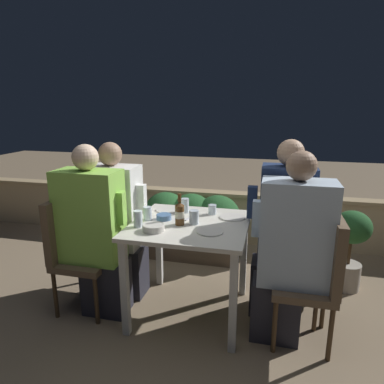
{
  "coord_description": "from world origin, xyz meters",
  "views": [
    {
      "loc": [
        0.57,
        -2.32,
        1.59
      ],
      "look_at": [
        0.0,
        0.06,
        0.96
      ],
      "focal_mm": 32.0,
      "sensor_mm": 36.0,
      "label": 1
    }
  ],
  "objects_px": {
    "person_white_polo": "(117,221)",
    "chair_left_near": "(73,245)",
    "chair_right_far": "(307,252)",
    "chair_right_near": "(320,271)",
    "potted_plant": "(351,242)",
    "person_navy_jumper": "(281,230)",
    "person_blue_shirt": "(290,251)",
    "person_green_blouse": "(95,232)",
    "chair_left_far": "(97,232)",
    "beer_bottle": "(180,213)"
  },
  "relations": [
    {
      "from": "chair_left_near",
      "to": "person_navy_jumper",
      "type": "height_order",
      "value": "person_navy_jumper"
    },
    {
      "from": "person_white_polo",
      "to": "person_blue_shirt",
      "type": "height_order",
      "value": "person_blue_shirt"
    },
    {
      "from": "chair_right_far",
      "to": "person_white_polo",
      "type": "bearing_deg",
      "value": -179.85
    },
    {
      "from": "person_navy_jumper",
      "to": "potted_plant",
      "type": "bearing_deg",
      "value": 40.54
    },
    {
      "from": "person_navy_jumper",
      "to": "potted_plant",
      "type": "height_order",
      "value": "person_navy_jumper"
    },
    {
      "from": "person_blue_shirt",
      "to": "chair_left_far",
      "type": "bearing_deg",
      "value": 169.51
    },
    {
      "from": "chair_left_far",
      "to": "person_white_polo",
      "type": "xyz_separation_m",
      "value": [
        0.19,
        0.0,
        0.12
      ]
    },
    {
      "from": "person_blue_shirt",
      "to": "potted_plant",
      "type": "xyz_separation_m",
      "value": [
        0.55,
        0.81,
        -0.22
      ]
    },
    {
      "from": "chair_left_near",
      "to": "chair_right_far",
      "type": "distance_m",
      "value": 1.78
    },
    {
      "from": "potted_plant",
      "to": "chair_right_near",
      "type": "bearing_deg",
      "value": -113.53
    },
    {
      "from": "chair_left_near",
      "to": "potted_plant",
      "type": "distance_m",
      "value": 2.31
    },
    {
      "from": "person_white_polo",
      "to": "chair_left_near",
      "type": "bearing_deg",
      "value": -129.79
    },
    {
      "from": "person_blue_shirt",
      "to": "beer_bottle",
      "type": "xyz_separation_m",
      "value": [
        -0.78,
        0.08,
        0.17
      ]
    },
    {
      "from": "person_white_polo",
      "to": "beer_bottle",
      "type": "distance_m",
      "value": 0.66
    },
    {
      "from": "person_navy_jumper",
      "to": "potted_plant",
      "type": "relative_size",
      "value": 1.89
    },
    {
      "from": "chair_left_far",
      "to": "chair_right_near",
      "type": "bearing_deg",
      "value": -9.35
    },
    {
      "from": "chair_left_far",
      "to": "chair_left_near",
      "type": "bearing_deg",
      "value": -99.16
    },
    {
      "from": "chair_left_near",
      "to": "person_white_polo",
      "type": "height_order",
      "value": "person_white_polo"
    },
    {
      "from": "chair_left_far",
      "to": "beer_bottle",
      "type": "distance_m",
      "value": 0.87
    },
    {
      "from": "person_white_polo",
      "to": "person_blue_shirt",
      "type": "xyz_separation_m",
      "value": [
        1.38,
        -0.29,
        0.01
      ]
    },
    {
      "from": "chair_left_near",
      "to": "potted_plant",
      "type": "bearing_deg",
      "value": 20.49
    },
    {
      "from": "person_white_polo",
      "to": "beer_bottle",
      "type": "relative_size",
      "value": 5.62
    },
    {
      "from": "chair_right_near",
      "to": "beer_bottle",
      "type": "height_order",
      "value": "beer_bottle"
    },
    {
      "from": "person_green_blouse",
      "to": "person_white_polo",
      "type": "distance_m",
      "value": 0.29
    },
    {
      "from": "potted_plant",
      "to": "person_navy_jumper",
      "type": "bearing_deg",
      "value": -139.46
    },
    {
      "from": "chair_right_near",
      "to": "person_blue_shirt",
      "type": "relative_size",
      "value": 0.69
    },
    {
      "from": "chair_right_near",
      "to": "potted_plant",
      "type": "bearing_deg",
      "value": 66.47
    },
    {
      "from": "chair_left_far",
      "to": "beer_bottle",
      "type": "height_order",
      "value": "beer_bottle"
    },
    {
      "from": "beer_bottle",
      "to": "potted_plant",
      "type": "distance_m",
      "value": 1.56
    },
    {
      "from": "person_green_blouse",
      "to": "chair_right_far",
      "type": "relative_size",
      "value": 1.46
    },
    {
      "from": "person_white_polo",
      "to": "chair_right_far",
      "type": "distance_m",
      "value": 1.52
    },
    {
      "from": "chair_right_far",
      "to": "potted_plant",
      "type": "xyz_separation_m",
      "value": [
        0.41,
        0.51,
        -0.09
      ]
    },
    {
      "from": "chair_left_near",
      "to": "chair_right_near",
      "type": "xyz_separation_m",
      "value": [
        1.81,
        -0.0,
        0.0
      ]
    },
    {
      "from": "potted_plant",
      "to": "beer_bottle",
      "type": "bearing_deg",
      "value": -151.23
    },
    {
      "from": "chair_right_far",
      "to": "person_navy_jumper",
      "type": "relative_size",
      "value": 0.67
    },
    {
      "from": "chair_left_far",
      "to": "potted_plant",
      "type": "xyz_separation_m",
      "value": [
        2.12,
        0.52,
        -0.09
      ]
    },
    {
      "from": "chair_right_far",
      "to": "person_blue_shirt",
      "type": "bearing_deg",
      "value": -115.05
    },
    {
      "from": "chair_left_far",
      "to": "chair_right_near",
      "type": "relative_size",
      "value": 1.0
    },
    {
      "from": "person_white_polo",
      "to": "person_navy_jumper",
      "type": "relative_size",
      "value": 0.96
    },
    {
      "from": "person_green_blouse",
      "to": "person_navy_jumper",
      "type": "distance_m",
      "value": 1.4
    },
    {
      "from": "chair_left_near",
      "to": "person_blue_shirt",
      "type": "height_order",
      "value": "person_blue_shirt"
    },
    {
      "from": "chair_right_near",
      "to": "person_blue_shirt",
      "type": "height_order",
      "value": "person_blue_shirt"
    },
    {
      "from": "chair_left_far",
      "to": "beer_bottle",
      "type": "relative_size",
      "value": 3.9
    },
    {
      "from": "person_white_polo",
      "to": "chair_right_far",
      "type": "relative_size",
      "value": 1.44
    },
    {
      "from": "person_green_blouse",
      "to": "chair_left_far",
      "type": "xyz_separation_m",
      "value": [
        -0.15,
        0.29,
        -0.12
      ]
    },
    {
      "from": "person_white_polo",
      "to": "chair_right_near",
      "type": "bearing_deg",
      "value": -10.49
    },
    {
      "from": "chair_left_far",
      "to": "beer_bottle",
      "type": "bearing_deg",
      "value": -14.73
    },
    {
      "from": "chair_left_far",
      "to": "potted_plant",
      "type": "bearing_deg",
      "value": 13.77
    },
    {
      "from": "chair_right_far",
      "to": "person_navy_jumper",
      "type": "bearing_deg",
      "value": 180.0
    },
    {
      "from": "person_green_blouse",
      "to": "chair_right_near",
      "type": "distance_m",
      "value": 1.62
    }
  ]
}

